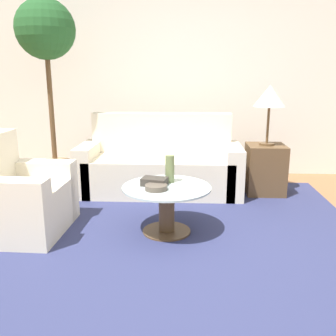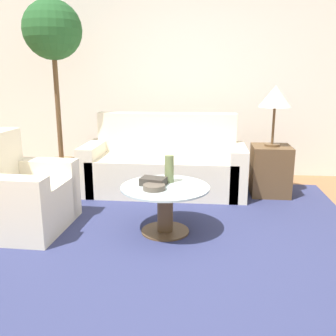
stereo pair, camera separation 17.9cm
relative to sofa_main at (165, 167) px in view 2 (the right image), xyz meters
The scene contains 12 objects.
ground_plane 1.93m from the sofa_main, 84.35° to the right, with size 14.00×14.00×0.00m, color #8E603D.
wall_back 1.39m from the sofa_main, 78.77° to the left, with size 10.00×0.06×2.60m.
rug 1.32m from the sofa_main, 83.47° to the right, with size 3.62×3.40×0.01m.
sofa_main is the anchor object (origin of this frame).
armchair 1.79m from the sofa_main, 132.59° to the right, with size 0.75×0.89×0.91m.
coffee_table 1.29m from the sofa_main, 83.47° to the right, with size 0.80×0.80×0.44m.
side_table 1.28m from the sofa_main, ahead, with size 0.45×0.45×0.60m.
table_lamp 1.54m from the sofa_main, ahead, with size 0.37×0.37×0.70m.
potted_plant 1.93m from the sofa_main, behind, with size 0.70×0.70×2.28m.
vase 1.18m from the sofa_main, 81.54° to the right, with size 0.09×0.09×0.26m.
bowl 1.40m from the sofa_main, 87.47° to the right, with size 0.19×0.19×0.05m.
book_stack 1.26m from the sofa_main, 88.39° to the right, with size 0.25×0.20×0.07m.
Camera 2 is at (0.31, -2.58, 1.42)m, focal length 40.00 mm.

